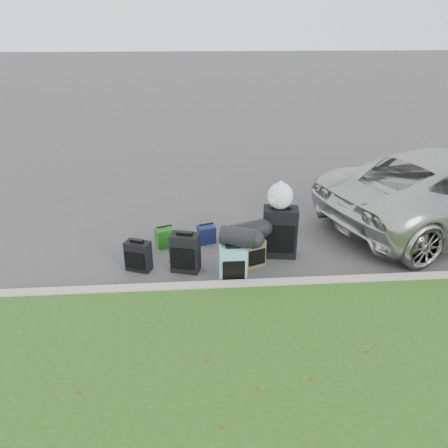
{
  "coord_description": "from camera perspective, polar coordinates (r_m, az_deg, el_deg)",
  "views": [
    {
      "loc": [
        -0.6,
        -6.4,
        3.6
      ],
      "look_at": [
        -0.1,
        0.2,
        0.55
      ],
      "focal_mm": 35.0,
      "sensor_mm": 36.0,
      "label": 1
    }
  ],
  "objects": [
    {
      "name": "suitcase_large_black_left",
      "position": [
        6.91,
        -5.07,
        -3.76
      ],
      "size": [
        0.49,
        0.37,
        0.63
      ],
      "primitive_type": "cube",
      "rotation": [
        0.0,
        0.0,
        -0.27
      ],
      "color": "black",
      "rests_on": "ground"
    },
    {
      "name": "tote_navy",
      "position": [
        7.84,
        -2.31,
        -1.33
      ],
      "size": [
        0.35,
        0.31,
        0.32
      ],
      "primitive_type": "cube",
      "rotation": [
        0.0,
        0.0,
        0.29
      ],
      "color": "#16214F",
      "rests_on": "ground"
    },
    {
      "name": "curb",
      "position": [
        6.48,
        1.7,
        -8.25
      ],
      "size": [
        120.0,
        0.18,
        0.15
      ],
      "primitive_type": "cube",
      "color": "#9E937F",
      "rests_on": "ground"
    },
    {
      "name": "trash_bag",
      "position": [
        7.12,
        7.36,
        3.65
      ],
      "size": [
        0.42,
        0.42,
        0.42
      ],
      "primitive_type": "sphere",
      "color": "white",
      "rests_on": "suitcase_large_black_right"
    },
    {
      "name": "suitcase_olive",
      "position": [
        7.06,
        3.87,
        -3.78
      ],
      "size": [
        0.4,
        0.33,
        0.47
      ],
      "primitive_type": "cube",
      "rotation": [
        0.0,
        0.0,
        0.38
      ],
      "color": "#373622",
      "rests_on": "ground"
    },
    {
      "name": "tote_green",
      "position": [
        7.76,
        -7.74,
        -1.72
      ],
      "size": [
        0.37,
        0.33,
        0.34
      ],
      "primitive_type": "cube",
      "rotation": [
        0.0,
        0.0,
        0.35
      ],
      "color": "#1C6316",
      "rests_on": "ground"
    },
    {
      "name": "ground",
      "position": [
        7.37,
        0.9,
        -4.51
      ],
      "size": [
        120.0,
        120.0,
        0.0
      ],
      "primitive_type": "plane",
      "color": "#383535",
      "rests_on": "ground"
    },
    {
      "name": "suitcase_small_black",
      "position": [
        7.07,
        -11.12,
        -4.12
      ],
      "size": [
        0.44,
        0.34,
        0.49
      ],
      "primitive_type": "cube",
      "rotation": [
        0.0,
        0.0,
        -0.38
      ],
      "color": "black",
      "rests_on": "ground"
    },
    {
      "name": "suitcase_large_black_right",
      "position": [
        7.35,
        7.29,
        -1.04
      ],
      "size": [
        0.62,
        0.43,
        0.86
      ],
      "primitive_type": "cube",
      "rotation": [
        0.0,
        0.0,
        -0.17
      ],
      "color": "black",
      "rests_on": "ground"
    },
    {
      "name": "suitcase_teal",
      "position": [
        6.61,
        1.18,
        -5.32
      ],
      "size": [
        0.41,
        0.24,
        0.58
      ],
      "primitive_type": "cube",
      "rotation": [
        0.0,
        0.0,
        0.0
      ],
      "color": "teal",
      "rests_on": "ground"
    },
    {
      "name": "duffel_right",
      "position": [
        6.46,
        1.89,
        -1.69
      ],
      "size": [
        0.6,
        0.47,
        0.29
      ],
      "primitive_type": "cylinder",
      "rotation": [
        0.0,
        1.57,
        -0.39
      ],
      "color": "black",
      "rests_on": "suitcase_teal"
    },
    {
      "name": "duffel_left",
      "position": [
        6.86,
        3.16,
        -0.97
      ],
      "size": [
        0.65,
        0.5,
        0.31
      ],
      "primitive_type": "cylinder",
      "rotation": [
        0.0,
        1.57,
        0.39
      ],
      "color": "black",
      "rests_on": "suitcase_olive"
    }
  ]
}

